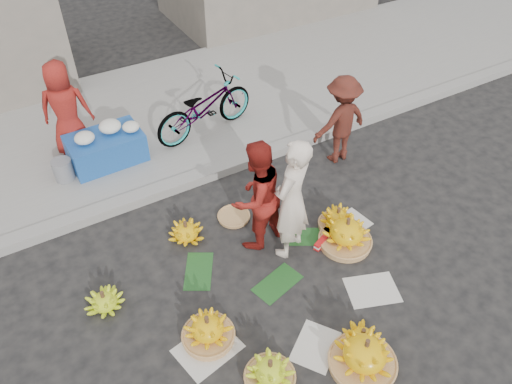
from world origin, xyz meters
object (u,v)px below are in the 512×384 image
banana_bunch_0 (208,330)px  bicycle (204,107)px  banana_bunch_4 (346,233)px  flower_table (106,146)px  vendor_cream (292,200)px

banana_bunch_0 → bicycle: 4.15m
banana_bunch_4 → flower_table: 4.08m
banana_bunch_4 → flower_table: (-2.30, 3.37, 0.19)m
banana_bunch_4 → banana_bunch_0: bearing=-170.1°
vendor_cream → bicycle: vendor_cream is taller
banana_bunch_4 → bicycle: 3.39m
banana_bunch_0 → bicycle: (1.77, 3.72, 0.45)m
bicycle → flower_table: bearing=78.0°
banana_bunch_0 → vendor_cream: bearing=24.6°
vendor_cream → flower_table: bearing=-91.1°
banana_bunch_0 → banana_bunch_4: 2.35m
banana_bunch_4 → bicycle: (-0.55, 3.32, 0.41)m
banana_bunch_0 → vendor_cream: 1.90m
banana_bunch_0 → bicycle: size_ratio=0.36×
banana_bunch_4 → vendor_cream: bearing=155.8°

